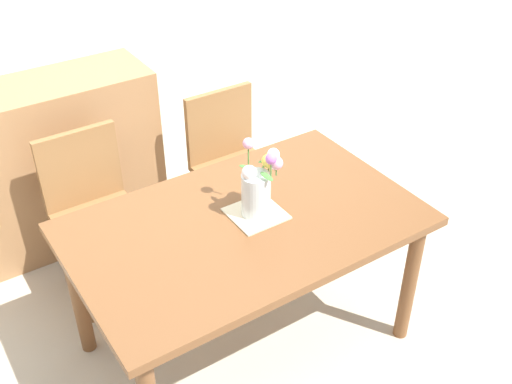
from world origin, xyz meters
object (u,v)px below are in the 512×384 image
chair_left (93,204)px  flower_vase (259,185)px  dining_table (245,238)px  chair_right (230,158)px  dresser (35,170)px

chair_left → flower_vase: bearing=121.8°
dining_table → chair_right: 0.93m
chair_left → flower_vase: size_ratio=2.79×
chair_left → chair_right: bearing=-180.0°
flower_vase → chair_right: bearing=67.3°
chair_left → flower_vase: (0.50, -0.80, 0.39)m
dining_table → chair_left: bearing=117.1°
chair_right → dresser: 1.10m
dresser → flower_vase: flower_vase is taller
dining_table → chair_right: bearing=62.9°
dining_table → chair_right: (0.42, 0.82, -0.15)m
chair_left → flower_vase: 1.02m
dresser → chair_right: bearing=-27.8°
chair_left → dresser: dresser is taller
chair_left → chair_right: (0.83, 0.00, 0.00)m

